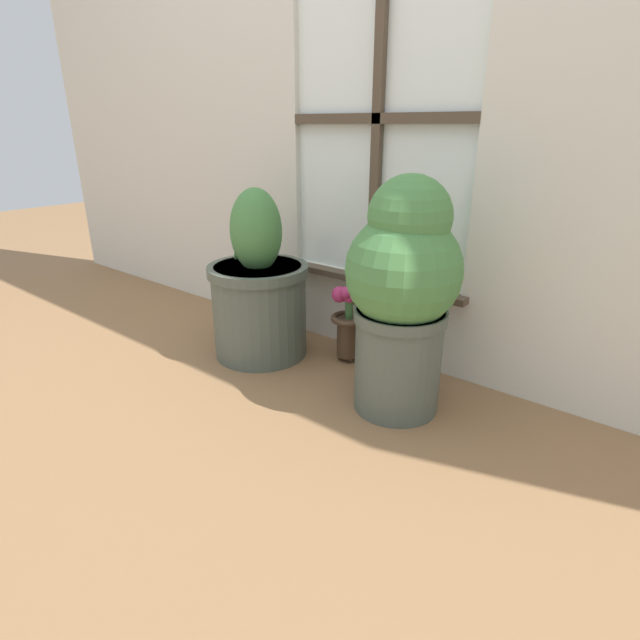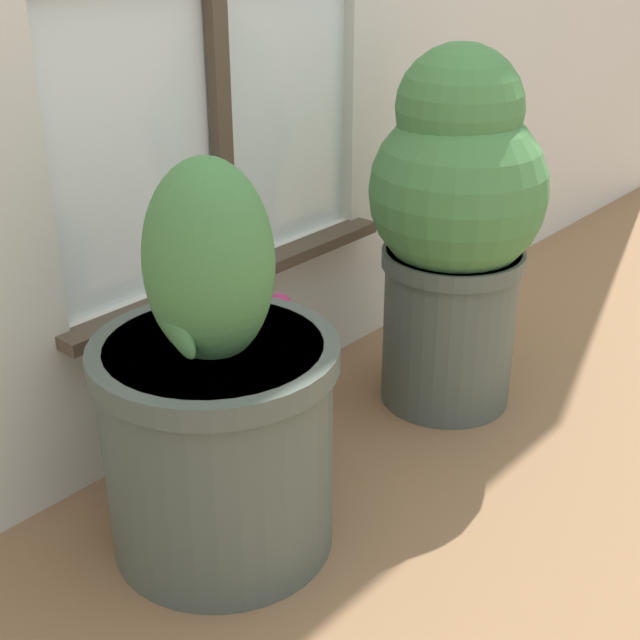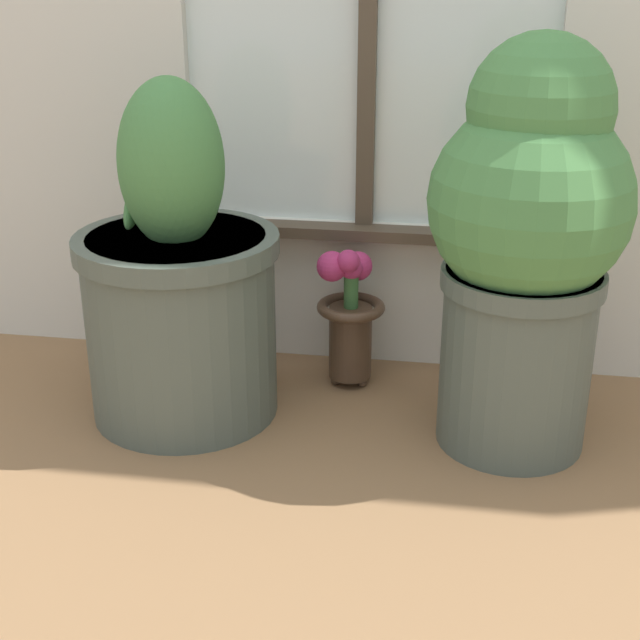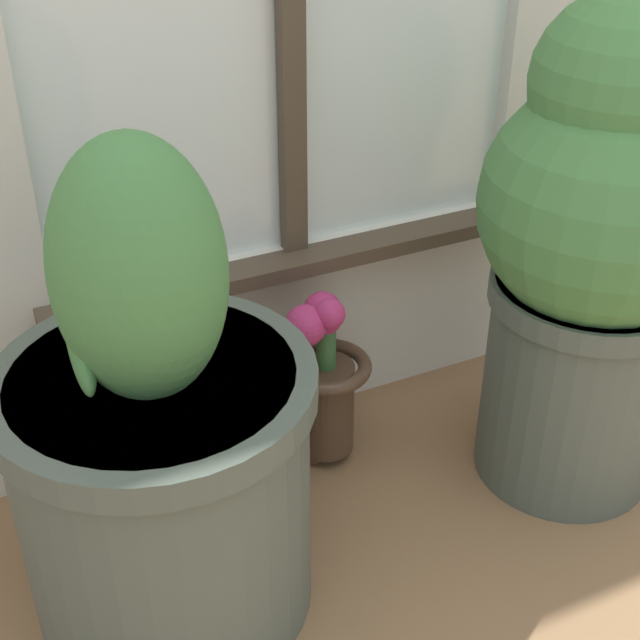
% 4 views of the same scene
% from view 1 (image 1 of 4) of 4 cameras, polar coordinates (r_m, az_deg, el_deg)
% --- Properties ---
extents(ground_plane, '(10.00, 10.00, 0.00)m').
position_cam_1_polar(ground_plane, '(1.66, -6.21, -10.06)').
color(ground_plane, olive).
extents(potted_plant_left, '(0.39, 0.39, 0.66)m').
position_cam_1_polar(potted_plant_left, '(1.96, -6.99, 3.08)').
color(potted_plant_left, '#4C564C').
rests_on(potted_plant_left, ground_plane).
extents(potted_plant_right, '(0.35, 0.35, 0.74)m').
position_cam_1_polar(potted_plant_right, '(1.53, 9.41, 3.27)').
color(potted_plant_right, '#4C564C').
rests_on(potted_plant_right, ground_plane).
extents(flower_vase, '(0.14, 0.14, 0.30)m').
position_cam_1_polar(flower_vase, '(1.92, 3.24, -0.20)').
color(flower_vase, '#473323').
rests_on(flower_vase, ground_plane).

